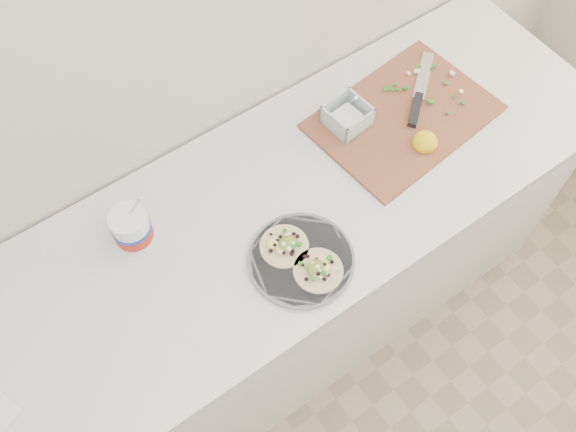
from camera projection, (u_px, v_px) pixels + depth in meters
counter at (229, 306)px, 2.06m from camera, size 2.44×0.66×0.90m
taco_plate at (301, 258)px, 1.62m from camera, size 0.27×0.27×0.04m
tub at (132, 227)px, 1.61m from camera, size 0.10×0.10×0.22m
cutboard at (398, 113)px, 1.86m from camera, size 0.55×0.41×0.08m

